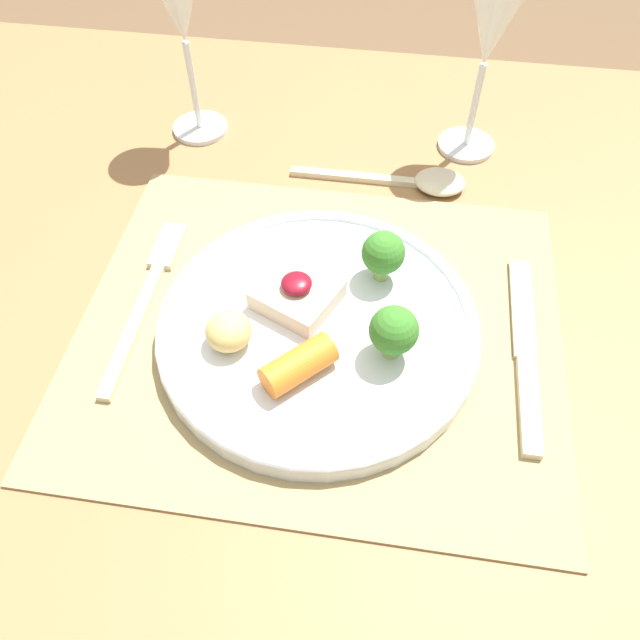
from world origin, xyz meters
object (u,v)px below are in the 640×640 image
knife (526,362)px  wine_glass_far (179,4)px  fork (149,290)px  dinner_plate (321,324)px  spoon (423,181)px  wine_glass_near (492,26)px

knife → wine_glass_far: bearing=139.7°
fork → knife: (0.35, -0.03, -0.00)m
dinner_plate → fork: 0.17m
fork → spoon: spoon is taller
fork → knife: size_ratio=1.00×
spoon → wine_glass_near: 0.17m
knife → wine_glass_near: (-0.05, 0.31, 0.14)m
dinner_plate → spoon: size_ratio=1.47×
dinner_plate → wine_glass_near: size_ratio=1.41×
fork → wine_glass_near: wine_glass_near is taller
knife → wine_glass_far: 0.50m
fork → wine_glass_far: 0.30m
dinner_plate → wine_glass_near: (0.13, 0.30, 0.13)m
spoon → wine_glass_far: bearing=169.8°
wine_glass_near → fork: bearing=-137.1°
fork → spoon: (0.25, 0.20, 0.00)m
dinner_plate → wine_glass_far: wine_glass_far is taller
fork → dinner_plate: bearing=-8.4°
dinner_plate → fork: dinner_plate is taller
knife → spoon: spoon is taller
dinner_plate → knife: dinner_plate is taller
wine_glass_far → wine_glass_near: bearing=2.4°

